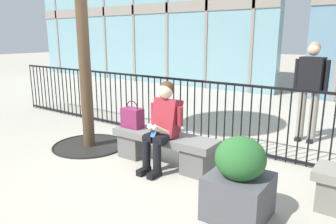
{
  "coord_description": "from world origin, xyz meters",
  "views": [
    {
      "loc": [
        2.54,
        -3.48,
        1.8
      ],
      "look_at": [
        0.0,
        0.1,
        0.75
      ],
      "focal_mm": 34.05,
      "sensor_mm": 36.0,
      "label": 1
    }
  ],
  "objects": [
    {
      "name": "ground_plane",
      "position": [
        0.0,
        0.0,
        0.0
      ],
      "size": [
        60.0,
        60.0,
        0.0
      ],
      "primitive_type": "plane",
      "color": "#A8A091"
    },
    {
      "name": "stone_bench",
      "position": [
        0.0,
        0.0,
        0.27
      ],
      "size": [
        1.6,
        0.44,
        0.45
      ],
      "color": "slate",
      "rests_on": "ground"
    },
    {
      "name": "seated_person_with_phone",
      "position": [
        0.08,
        -0.13,
        0.65
      ],
      "size": [
        0.52,
        0.66,
        1.21
      ],
      "color": "black",
      "rests_on": "ground"
    },
    {
      "name": "handbag_on_bench",
      "position": [
        -0.58,
        -0.01,
        0.61
      ],
      "size": [
        0.32,
        0.19,
        0.42
      ],
      "color": "#7A234C",
      "rests_on": "stone_bench"
    },
    {
      "name": "bystander_at_railing",
      "position": [
        1.41,
        2.3,
        1.0
      ],
      "size": [
        0.55,
        0.29,
        1.71
      ],
      "color": "gray",
      "rests_on": "ground"
    },
    {
      "name": "plaza_railing",
      "position": [
        -0.0,
        1.07,
        0.55
      ],
      "size": [
        9.96,
        0.04,
        1.1
      ],
      "color": "black",
      "rests_on": "ground"
    },
    {
      "name": "planter",
      "position": [
        1.42,
        -0.68,
        0.39
      ],
      "size": [
        0.59,
        0.59,
        0.85
      ],
      "color": "#4C4C51",
      "rests_on": "ground"
    }
  ]
}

